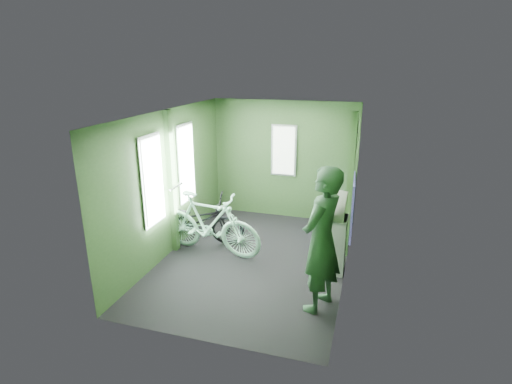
% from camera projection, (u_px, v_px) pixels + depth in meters
% --- Properties ---
extents(room, '(4.00, 4.02, 2.31)m').
position_uv_depth(room, '(252.00, 171.00, 5.90)').
color(room, black).
rests_on(room, ground).
extents(bicycle_black, '(1.79, 1.07, 0.97)m').
position_uv_depth(bicycle_black, '(196.00, 244.00, 6.84)').
color(bicycle_black, black).
rests_on(bicycle_black, ground).
extents(bicycle_mint, '(1.86, 0.90, 1.14)m').
position_uv_depth(bicycle_mint, '(210.00, 254.00, 6.51)').
color(bicycle_mint, '#A1EAC6').
rests_on(bicycle_mint, ground).
extents(passenger, '(0.65, 0.79, 1.86)m').
position_uv_depth(passenger, '(322.00, 240.00, 4.83)').
color(passenger, '#27492F').
rests_on(passenger, ground).
extents(waste_box, '(0.25, 0.36, 0.86)m').
position_uv_depth(waste_box, '(337.00, 245.00, 5.84)').
color(waste_box, slate).
rests_on(waste_box, ground).
extents(bench_seat, '(0.61, 1.03, 1.05)m').
position_uv_depth(bench_seat, '(338.00, 217.00, 7.21)').
color(bench_seat, navy).
rests_on(bench_seat, ground).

